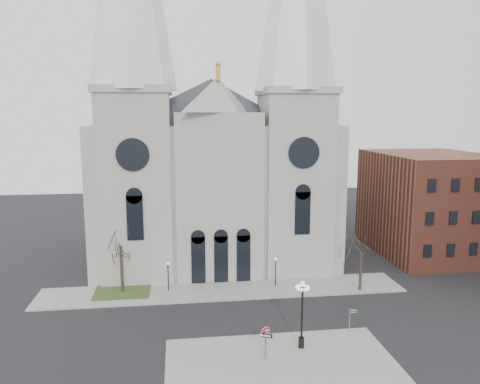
{
  "coord_description": "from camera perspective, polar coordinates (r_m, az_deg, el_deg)",
  "views": [
    {
      "loc": [
        -4.71,
        -38.03,
        19.3
      ],
      "look_at": [
        1.47,
        8.0,
        11.56
      ],
      "focal_mm": 35.0,
      "sensor_mm": 36.0,
      "label": 1
    }
  ],
  "objects": [
    {
      "name": "globe_lamp",
      "position": [
        39.75,
        7.59,
        -13.63
      ],
      "size": [
        1.65,
        1.65,
        5.78
      ],
      "rotation": [
        0.0,
        0.0,
        -0.43
      ],
      "color": "black",
      "rests_on": "sidewalk_near"
    },
    {
      "name": "stop_sign",
      "position": [
        38.9,
        3.1,
        -17.03
      ],
      "size": [
        0.92,
        0.16,
        2.56
      ],
      "rotation": [
        0.0,
        0.0,
        0.14
      ],
      "color": "slate",
      "rests_on": "sidewalk_near"
    },
    {
      "name": "bg_building_brick",
      "position": [
        70.43,
        22.03,
        -1.3
      ],
      "size": [
        14.0,
        18.0,
        14.0
      ],
      "primitive_type": "cube",
      "color": "brown",
      "rests_on": "ground"
    },
    {
      "name": "tree_left",
      "position": [
        52.26,
        -14.37,
        -6.06
      ],
      "size": [
        3.2,
        3.2,
        7.5
      ],
      "color": "black",
      "rests_on": "ground"
    },
    {
      "name": "cathedral",
      "position": [
        61.08,
        -3.26,
        8.67
      ],
      "size": [
        33.0,
        26.66,
        54.0
      ],
      "color": "#A1A096",
      "rests_on": "ground"
    },
    {
      "name": "one_way_sign",
      "position": [
        38.51,
        3.18,
        -17.72
      ],
      "size": [
        0.97,
        0.44,
        2.36
      ],
      "rotation": [
        0.0,
        0.0,
        -0.4
      ],
      "color": "slate",
      "rests_on": "sidewalk_near"
    },
    {
      "name": "sidewalk_far",
      "position": [
        52.88,
        -2.06,
        -11.88
      ],
      "size": [
        40.0,
        6.0,
        0.14
      ],
      "primitive_type": "cube",
      "color": "gray",
      "rests_on": "ground"
    },
    {
      "name": "grass_patch",
      "position": [
        53.96,
        -14.12,
        -11.7
      ],
      "size": [
        6.0,
        5.0,
        0.18
      ],
      "primitive_type": "cube",
      "color": "#2D441D",
      "rests_on": "ground"
    },
    {
      "name": "ground",
      "position": [
        42.91,
        -0.55,
        -17.27
      ],
      "size": [
        160.0,
        160.0,
        0.0
      ],
      "primitive_type": "plane",
      "color": "black",
      "rests_on": "ground"
    },
    {
      "name": "street_name_sign",
      "position": [
        44.04,
        13.33,
        -14.73
      ],
      "size": [
        0.71,
        0.09,
        2.21
      ],
      "rotation": [
        0.0,
        0.0,
        0.04
      ],
      "color": "slate",
      "rests_on": "sidewalk_near"
    },
    {
      "name": "tree_right",
      "position": [
        53.11,
        14.59,
        -7.08
      ],
      "size": [
        3.2,
        3.2,
        6.0
      ],
      "color": "black",
      "rests_on": "ground"
    },
    {
      "name": "sidewalk_near",
      "position": [
        38.99,
        5.08,
        -20.13
      ],
      "size": [
        18.0,
        10.0,
        0.14
      ],
      "primitive_type": "cube",
      "color": "gray",
      "rests_on": "ground"
    },
    {
      "name": "ped_lamp_left",
      "position": [
        52.37,
        -8.77,
        -9.56
      ],
      "size": [
        0.32,
        0.32,
        3.26
      ],
      "color": "black",
      "rests_on": "sidewalk_far"
    },
    {
      "name": "ped_lamp_right",
      "position": [
        53.44,
        4.37,
        -9.09
      ],
      "size": [
        0.32,
        0.32,
        3.26
      ],
      "color": "black",
      "rests_on": "sidewalk_far"
    }
  ]
}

